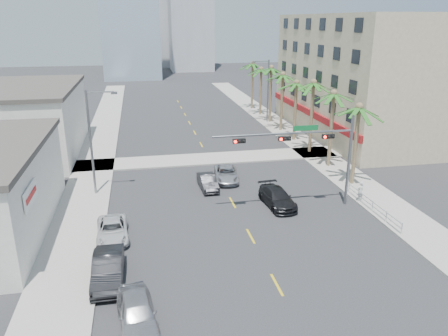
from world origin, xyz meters
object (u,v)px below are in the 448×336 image
(car_parked_mid, at_px, (108,269))
(car_lane_right, at_px, (277,198))
(car_parked_far, at_px, (112,230))
(car_parked_near, at_px, (137,312))
(pedestrian, at_px, (360,191))
(car_lane_left, at_px, (208,182))
(car_lane_center, at_px, (226,174))
(traffic_signal_mast, at_px, (312,147))

(car_parked_mid, distance_m, car_lane_right, 15.38)
(car_lane_right, bearing_deg, car_parked_far, -170.73)
(car_parked_far, height_order, car_lane_right, car_lane_right)
(car_parked_near, xyz_separation_m, pedestrian, (18.10, 12.09, 0.23))
(car_parked_far, distance_m, car_lane_left, 11.27)
(car_lane_left, distance_m, car_lane_center, 2.66)
(car_parked_far, bearing_deg, car_lane_center, 41.39)
(car_lane_left, height_order, pedestrian, pedestrian)
(car_parked_near, relative_size, car_parked_mid, 0.94)
(car_parked_far, distance_m, car_lane_center, 13.92)
(traffic_signal_mast, bearing_deg, car_lane_left, 142.45)
(car_lane_right, bearing_deg, car_parked_mid, -151.33)
(traffic_signal_mast, relative_size, car_parked_near, 2.48)
(car_parked_far, relative_size, car_lane_center, 0.96)
(car_parked_mid, xyz_separation_m, car_lane_right, (12.82, 8.48, -0.09))
(traffic_signal_mast, xyz_separation_m, car_parked_near, (-13.58, -11.97, -4.30))
(car_parked_far, xyz_separation_m, car_lane_center, (9.93, 9.75, 0.02))
(car_lane_left, relative_size, car_lane_center, 0.84)
(car_parked_far, bearing_deg, traffic_signal_mast, 6.04)
(car_parked_mid, height_order, pedestrian, pedestrian)
(car_lane_left, bearing_deg, traffic_signal_mast, -40.10)
(traffic_signal_mast, bearing_deg, car_lane_right, 161.63)
(car_parked_near, distance_m, car_lane_right, 16.99)
(car_parked_near, relative_size, car_lane_left, 1.14)
(traffic_signal_mast, relative_size, car_lane_left, 2.83)
(car_lane_center, xyz_separation_m, car_lane_right, (2.89, -6.53, 0.04))
(car_parked_mid, bearing_deg, car_lane_right, 33.88)
(car_lane_right, xyz_separation_m, pedestrian, (6.88, -0.67, 0.29))
(car_lane_left, bearing_deg, car_parked_mid, -123.27)
(pedestrian, bearing_deg, car_lane_right, -22.80)
(car_lane_left, bearing_deg, car_lane_right, -46.92)
(car_parked_near, xyz_separation_m, car_parked_far, (-1.60, 9.54, -0.13))
(car_parked_near, bearing_deg, pedestrian, 27.14)
(car_lane_center, bearing_deg, traffic_signal_mast, -46.36)
(car_parked_far, xyz_separation_m, car_lane_right, (12.82, 3.22, 0.07))
(car_parked_far, relative_size, car_lane_right, 0.94)
(traffic_signal_mast, distance_m, car_lane_right, 5.02)
(car_parked_mid, bearing_deg, pedestrian, 22.02)
(car_parked_mid, xyz_separation_m, car_lane_left, (7.90, 13.30, -0.14))
(car_lane_center, bearing_deg, car_lane_left, -131.92)
(car_parked_mid, distance_m, car_parked_far, 5.27)
(pedestrian, bearing_deg, car_lane_left, -42.16)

